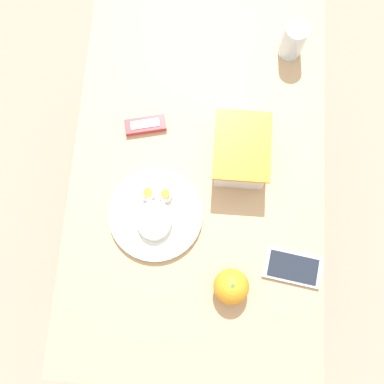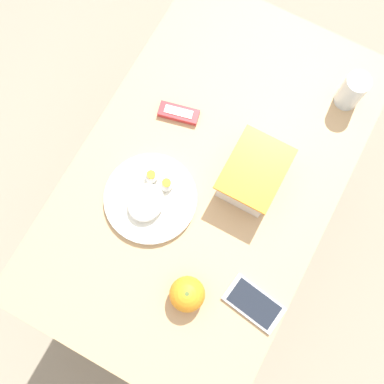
% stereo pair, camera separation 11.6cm
% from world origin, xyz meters
% --- Properties ---
extents(ground_plane, '(10.00, 10.00, 0.00)m').
position_xyz_m(ground_plane, '(0.00, 0.00, 0.00)').
color(ground_plane, gray).
extents(table, '(1.10, 0.68, 0.76)m').
position_xyz_m(table, '(0.00, 0.00, 0.63)').
color(table, tan).
rests_on(table, ground_plane).
extents(food_container, '(0.19, 0.14, 0.10)m').
position_xyz_m(food_container, '(-0.04, 0.11, 0.80)').
color(food_container, white).
rests_on(food_container, table).
extents(orange_fruit, '(0.09, 0.09, 0.09)m').
position_xyz_m(orange_fruit, '(0.30, 0.10, 0.80)').
color(orange_fruit, orange).
rests_on(orange_fruit, table).
extents(rice_plate, '(0.24, 0.24, 0.05)m').
position_xyz_m(rice_plate, '(0.13, -0.10, 0.78)').
color(rice_plate, silver).
rests_on(rice_plate, table).
extents(candy_bar, '(0.07, 0.12, 0.02)m').
position_xyz_m(candy_bar, '(-0.11, -0.15, 0.77)').
color(candy_bar, '#B7282D').
rests_on(candy_bar, table).
extents(cell_phone, '(0.10, 0.16, 0.01)m').
position_xyz_m(cell_phone, '(0.24, 0.26, 0.77)').
color(cell_phone, '#ADADB2').
rests_on(cell_phone, table).
extents(drinking_glass, '(0.07, 0.07, 0.11)m').
position_xyz_m(drinking_glass, '(-0.37, 0.24, 0.82)').
color(drinking_glass, silver).
rests_on(drinking_glass, table).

